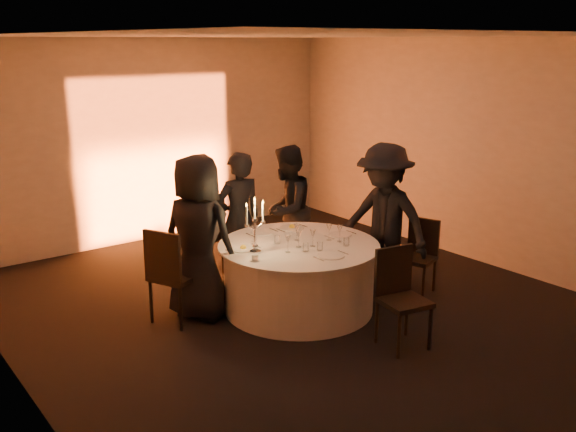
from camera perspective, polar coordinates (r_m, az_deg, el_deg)
floor at (r=7.40m, az=0.95°, el=-8.19°), size 7.00×7.00×0.00m
ceiling at (r=6.78m, az=1.06°, el=15.72°), size 7.00×7.00×0.00m
wall_back at (r=9.88m, az=-11.75°, el=6.56°), size 7.00×0.00×7.00m
wall_left at (r=5.65m, az=-23.65°, el=-0.91°), size 0.00×7.00×7.00m
wall_right at (r=9.08m, az=16.12°, el=5.52°), size 0.00×7.00×7.00m
uplighter_fixture at (r=9.94m, az=-10.54°, el=-1.91°), size 0.25×0.12×0.10m
banquet_table at (r=7.25m, az=0.96°, el=-5.41°), size 1.80×1.80×0.77m
chair_left at (r=6.93m, az=-10.40°, el=-4.79°), size 0.61×0.61×1.06m
chair_back_left at (r=8.32m, az=-7.33°, el=-1.44°), size 0.50×0.50×1.01m
chair_back_right at (r=8.71m, az=-0.27°, el=-1.11°), size 0.52×0.52×0.87m
chair_right at (r=7.89m, az=11.61°, el=-3.12°), size 0.50×0.49×0.89m
chair_front at (r=6.48m, az=9.88°, el=-6.60°), size 0.50×0.50×0.99m
guest_left at (r=6.95m, az=-7.98°, el=-1.93°), size 0.91×1.05×1.82m
guest_back_left at (r=7.91m, az=-4.39°, el=-0.27°), size 0.64×0.45×1.67m
guest_back_right at (r=8.30m, az=-0.09°, el=0.57°), size 1.02×0.96×1.67m
guest_right at (r=7.61m, az=8.51°, el=-0.39°), size 0.92×1.30×1.83m
plate_left at (r=6.96m, az=-4.00°, el=-2.85°), size 0.36×0.28×0.08m
plate_back_left at (r=7.54m, az=-2.33°, el=-1.46°), size 0.36×0.27×0.01m
plate_back_right at (r=7.71m, az=0.35°, el=-1.00°), size 0.35×0.29×0.08m
plate_right at (r=7.47m, az=4.67°, el=-1.66°), size 0.36×0.26×0.01m
plate_front at (r=6.75m, az=3.84°, el=-3.53°), size 0.36×0.28×0.01m
coffee_cup at (r=6.60m, az=-2.95°, el=-3.73°), size 0.11×0.11×0.07m
candelabra at (r=6.79m, az=-2.94°, el=-1.55°), size 0.26×0.12×0.61m
wine_glass_a at (r=6.98m, az=0.96°, el=-1.70°), size 0.07×0.07×0.19m
wine_glass_b at (r=7.20m, az=4.62°, el=-1.24°), size 0.07×0.07×0.19m
wine_glass_c at (r=7.18m, az=-3.07°, el=-1.25°), size 0.07×0.07×0.19m
wine_glass_d at (r=7.23m, az=3.67°, el=-1.13°), size 0.07×0.07×0.19m
wine_glass_e at (r=6.81m, az=-0.01°, el=-2.15°), size 0.07×0.07×0.19m
wine_glass_f at (r=7.02m, az=2.23°, el=-1.63°), size 0.07×0.07×0.19m
wine_glass_g at (r=7.22m, az=0.79°, el=-1.12°), size 0.07×0.07×0.19m
tumbler_a at (r=7.13m, az=-0.97°, el=-2.12°), size 0.07×0.07×0.09m
tumbler_b at (r=6.88m, az=1.59°, el=-2.79°), size 0.07×0.07×0.09m
tumbler_c at (r=6.91m, az=2.85°, el=-2.70°), size 0.07×0.07×0.09m
tumbler_d at (r=7.09m, az=5.21°, el=-2.29°), size 0.07×0.07×0.09m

